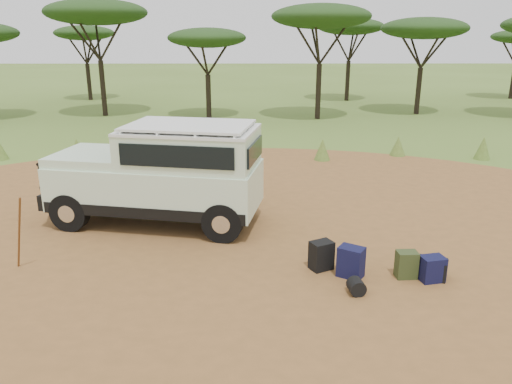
{
  "coord_description": "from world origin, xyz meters",
  "views": [
    {
      "loc": [
        0.42,
        -9.58,
        4.51
      ],
      "look_at": [
        0.5,
        1.39,
        1.0
      ],
      "focal_mm": 35.0,
      "sensor_mm": 36.0,
      "label": 1
    }
  ],
  "objects_px": {
    "walking_staff": "(19,233)",
    "duffel_navy": "(432,269)",
    "hard_case": "(432,269)",
    "backpack_black": "(321,256)",
    "backpack_olive": "(406,265)",
    "backpack_navy": "(351,262)",
    "safari_vehicle": "(163,176)"
  },
  "relations": [
    {
      "from": "backpack_black",
      "to": "hard_case",
      "type": "bearing_deg",
      "value": -37.68
    },
    {
      "from": "safari_vehicle",
      "to": "backpack_navy",
      "type": "relative_size",
      "value": 8.81
    },
    {
      "from": "backpack_black",
      "to": "backpack_olive",
      "type": "height_order",
      "value": "backpack_black"
    },
    {
      "from": "safari_vehicle",
      "to": "backpack_black",
      "type": "relative_size",
      "value": 9.2
    },
    {
      "from": "hard_case",
      "to": "backpack_navy",
      "type": "bearing_deg",
      "value": -158.81
    },
    {
      "from": "backpack_black",
      "to": "backpack_navy",
      "type": "height_order",
      "value": "backpack_navy"
    },
    {
      "from": "safari_vehicle",
      "to": "walking_staff",
      "type": "distance_m",
      "value": 3.56
    },
    {
      "from": "walking_staff",
      "to": "duffel_navy",
      "type": "distance_m",
      "value": 7.96
    },
    {
      "from": "backpack_black",
      "to": "walking_staff",
      "type": "bearing_deg",
      "value": 153.11
    },
    {
      "from": "backpack_navy",
      "to": "hard_case",
      "type": "height_order",
      "value": "backpack_navy"
    },
    {
      "from": "walking_staff",
      "to": "backpack_olive",
      "type": "bearing_deg",
      "value": -50.05
    },
    {
      "from": "walking_staff",
      "to": "duffel_navy",
      "type": "relative_size",
      "value": 3.44
    },
    {
      "from": "duffel_navy",
      "to": "hard_case",
      "type": "bearing_deg",
      "value": 56.19
    },
    {
      "from": "safari_vehicle",
      "to": "hard_case",
      "type": "height_order",
      "value": "safari_vehicle"
    },
    {
      "from": "backpack_navy",
      "to": "duffel_navy",
      "type": "height_order",
      "value": "backpack_navy"
    },
    {
      "from": "walking_staff",
      "to": "hard_case",
      "type": "distance_m",
      "value": 8.01
    },
    {
      "from": "backpack_olive",
      "to": "duffel_navy",
      "type": "relative_size",
      "value": 1.09
    },
    {
      "from": "backpack_black",
      "to": "hard_case",
      "type": "height_order",
      "value": "backpack_black"
    },
    {
      "from": "walking_staff",
      "to": "backpack_olive",
      "type": "relative_size",
      "value": 3.15
    },
    {
      "from": "backpack_navy",
      "to": "backpack_olive",
      "type": "height_order",
      "value": "backpack_navy"
    },
    {
      "from": "backpack_black",
      "to": "safari_vehicle",
      "type": "bearing_deg",
      "value": 116.44
    },
    {
      "from": "hard_case",
      "to": "backpack_black",
      "type": "bearing_deg",
      "value": -167.35
    },
    {
      "from": "backpack_navy",
      "to": "backpack_olive",
      "type": "bearing_deg",
      "value": 30.75
    },
    {
      "from": "duffel_navy",
      "to": "hard_case",
      "type": "distance_m",
      "value": 0.15
    },
    {
      "from": "backpack_navy",
      "to": "duffel_navy",
      "type": "distance_m",
      "value": 1.52
    },
    {
      "from": "backpack_olive",
      "to": "hard_case",
      "type": "xyz_separation_m",
      "value": [
        0.5,
        -0.01,
        -0.08
      ]
    },
    {
      "from": "backpack_black",
      "to": "duffel_navy",
      "type": "relative_size",
      "value": 1.19
    },
    {
      "from": "safari_vehicle",
      "to": "backpack_olive",
      "type": "relative_size",
      "value": 10.06
    },
    {
      "from": "backpack_black",
      "to": "duffel_navy",
      "type": "distance_m",
      "value": 2.1
    },
    {
      "from": "backpack_black",
      "to": "duffel_navy",
      "type": "height_order",
      "value": "backpack_black"
    },
    {
      "from": "backpack_black",
      "to": "backpack_olive",
      "type": "bearing_deg",
      "value": -40.44
    },
    {
      "from": "hard_case",
      "to": "safari_vehicle",
      "type": "bearing_deg",
      "value": 175.14
    }
  ]
}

